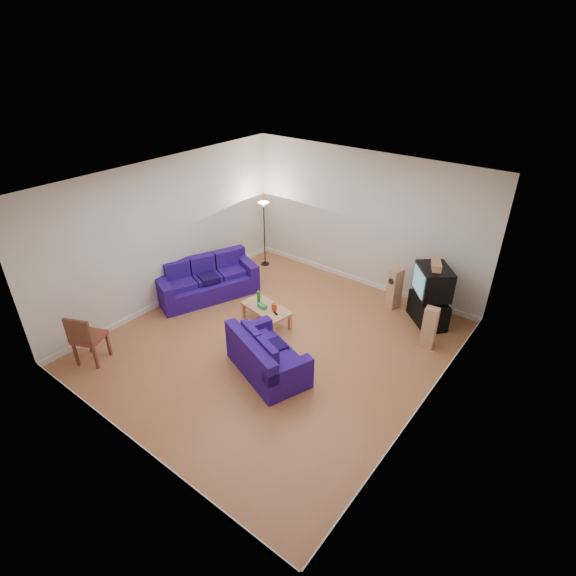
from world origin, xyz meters
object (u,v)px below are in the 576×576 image
Objects in this scene: sofa_three_seat at (206,282)px; tv_stand at (428,310)px; coffee_table at (266,310)px; sofa_loveseat at (265,359)px; television at (433,281)px.

sofa_three_seat is 4.99m from tv_stand.
sofa_loveseat is at bearing -50.53° from coffee_table.
television is at bearing 83.88° from sofa_loveseat.
coffee_table is 3.46m from television.
sofa_three_seat is at bearing 177.68° from coffee_table.
tv_stand reaches higher than coffee_table.
television is (2.66, 2.11, 0.65)m from coffee_table.
coffee_table is at bearing 149.86° from sofa_loveseat.
sofa_three_seat is at bearing -106.06° from television.
sofa_loveseat is 1.55× the size of coffee_table.
tv_stand is (1.66, 3.34, -0.02)m from sofa_loveseat.
sofa_three_seat is at bearing 176.33° from sofa_loveseat.
coffee_table is (1.89, -0.08, 0.02)m from sofa_three_seat.
sofa_loveseat reaches higher than tv_stand.
sofa_three_seat is 2.63× the size of tv_stand.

